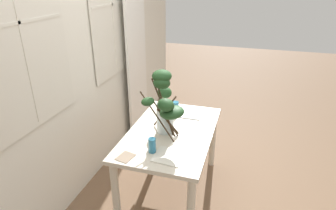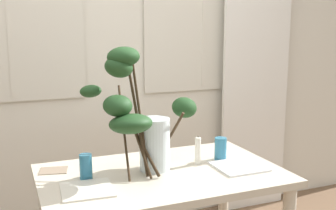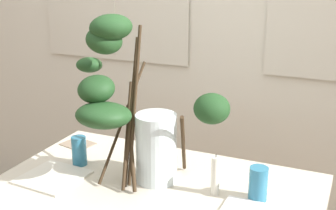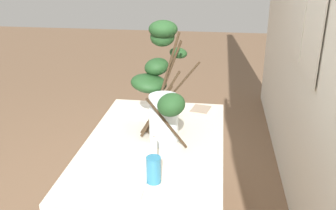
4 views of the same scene
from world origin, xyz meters
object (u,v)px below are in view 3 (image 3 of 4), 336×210
drinking_glass_blue_left (79,151)px  pillar_candle (215,176)px  drinking_glass_blue_right (258,184)px  vase_with_branches (135,111)px  plate_square_left (53,177)px

drinking_glass_blue_left → pillar_candle: bearing=-1.0°
drinking_glass_blue_left → drinking_glass_blue_right: 0.79m
vase_with_branches → drinking_glass_blue_left: vase_with_branches is taller
drinking_glass_blue_right → pillar_candle: pillar_candle is taller
drinking_glass_blue_left → vase_with_branches: bearing=-5.0°
vase_with_branches → pillar_candle: bearing=2.5°
vase_with_branches → plate_square_left: vase_with_branches is taller
drinking_glass_blue_left → drinking_glass_blue_right: bearing=1.0°
pillar_candle → drinking_glass_blue_left: bearing=179.0°
drinking_glass_blue_right → vase_with_branches: bearing=-175.4°
drinking_glass_blue_left → drinking_glass_blue_right: size_ratio=0.98×
vase_with_branches → drinking_glass_blue_left: 0.38m
plate_square_left → drinking_glass_blue_left: bearing=79.8°
drinking_glass_blue_right → pillar_candle: (-0.16, -0.02, 0.01)m
plate_square_left → pillar_candle: size_ratio=1.45×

